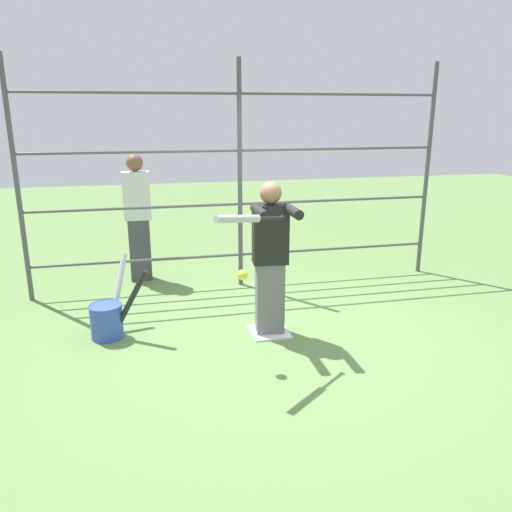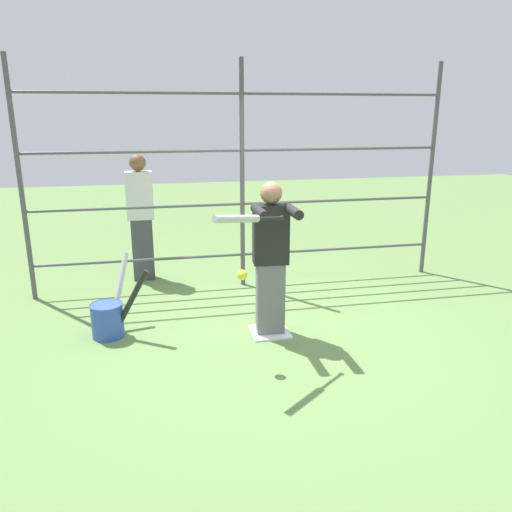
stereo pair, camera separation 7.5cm
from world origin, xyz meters
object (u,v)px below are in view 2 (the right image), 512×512
(baseball_bat_swinging, at_px, (243,219))
(batter, at_px, (271,255))
(bystander_behind_fence, at_px, (141,216))
(softball_in_flight, at_px, (242,275))
(bat_bucket, at_px, (110,317))

(baseball_bat_swinging, bearing_deg, batter, -120.80)
(bystander_behind_fence, bearing_deg, softball_in_flight, 108.89)
(batter, xyz_separation_m, bystander_behind_fence, (1.32, -2.13, 0.03))
(baseball_bat_swinging, xyz_separation_m, bat_bucket, (1.24, -0.98, -1.19))
(softball_in_flight, distance_m, bystander_behind_fence, 2.83)
(baseball_bat_swinging, relative_size, softball_in_flight, 7.51)
(batter, relative_size, bat_bucket, 2.06)
(baseball_bat_swinging, xyz_separation_m, bystander_behind_fence, (0.90, -2.82, -0.50))
(batter, bearing_deg, softball_in_flight, 54.12)
(baseball_bat_swinging, relative_size, bystander_behind_fence, 0.42)
(bat_bucket, distance_m, bystander_behind_fence, 1.99)
(batter, bearing_deg, baseball_bat_swinging, 59.20)
(baseball_bat_swinging, relative_size, bat_bucket, 0.92)
(bat_bucket, xyz_separation_m, bystander_behind_fence, (-0.34, -1.83, 0.69))
(bat_bucket, relative_size, bystander_behind_fence, 0.45)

